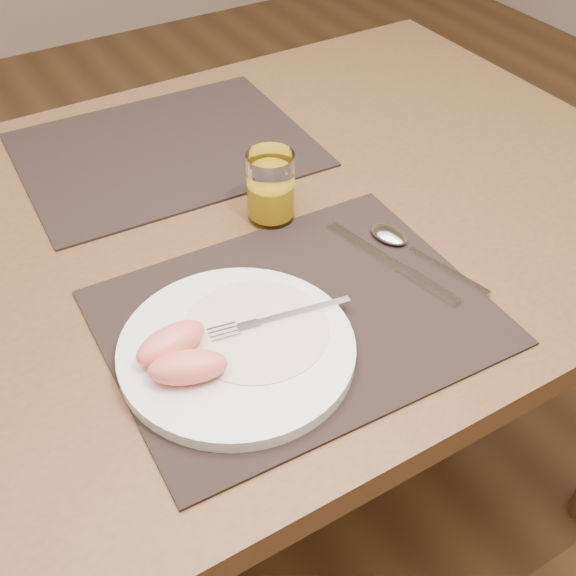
# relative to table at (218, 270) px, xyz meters

# --- Properties ---
(ground) EXTENTS (5.00, 5.00, 0.00)m
(ground) POSITION_rel_table_xyz_m (0.00, 0.00, -0.67)
(ground) COLOR #54351D
(ground) RESTS_ON ground
(table) EXTENTS (1.40, 0.90, 0.75)m
(table) POSITION_rel_table_xyz_m (0.00, 0.00, 0.00)
(table) COLOR brown
(table) RESTS_ON ground
(placemat_near) EXTENTS (0.46, 0.37, 0.00)m
(placemat_near) POSITION_rel_table_xyz_m (0.00, -0.22, 0.09)
(placemat_near) COLOR black
(placemat_near) RESTS_ON table
(placemat_far) EXTENTS (0.46, 0.37, 0.00)m
(placemat_far) POSITION_rel_table_xyz_m (0.02, 0.22, 0.09)
(placemat_far) COLOR black
(placemat_far) RESTS_ON table
(plate) EXTENTS (0.27, 0.27, 0.02)m
(plate) POSITION_rel_table_xyz_m (-0.09, -0.24, 0.10)
(plate) COLOR white
(plate) RESTS_ON placemat_near
(plate_dressing) EXTENTS (0.17, 0.17, 0.00)m
(plate_dressing) POSITION_rel_table_xyz_m (-0.06, -0.23, 0.10)
(plate_dressing) COLOR white
(plate_dressing) RESTS_ON plate
(fork) EXTENTS (0.17, 0.05, 0.00)m
(fork) POSITION_rel_table_xyz_m (-0.04, -0.23, 0.11)
(fork) COLOR silver
(fork) RESTS_ON plate
(knife) EXTENTS (0.06, 0.22, 0.01)m
(knife) POSITION_rel_table_xyz_m (0.16, -0.22, 0.09)
(knife) COLOR silver
(knife) RESTS_ON placemat_near
(spoon) EXTENTS (0.07, 0.19, 0.01)m
(spoon) POSITION_rel_table_xyz_m (0.19, -0.17, 0.09)
(spoon) COLOR silver
(spoon) RESTS_ON placemat_near
(juice_glass) EXTENTS (0.07, 0.07, 0.10)m
(juice_glass) POSITION_rel_table_xyz_m (0.08, -0.03, 0.13)
(juice_glass) COLOR white
(juice_glass) RESTS_ON placemat_near
(grapefruit_wedges) EXTENTS (0.09, 0.10, 0.03)m
(grapefruit_wedges) POSITION_rel_table_xyz_m (-0.16, -0.23, 0.12)
(grapefruit_wedges) COLOR #FF7968
(grapefruit_wedges) RESTS_ON plate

